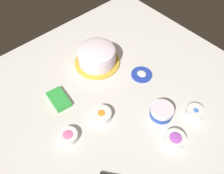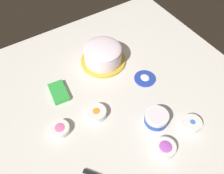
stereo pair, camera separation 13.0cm
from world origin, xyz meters
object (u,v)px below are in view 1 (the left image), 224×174
(sprinkle_bowl_blue, at_px, (195,112))
(sprinkle_bowl_pink, at_px, (68,136))
(frosting_tub_lid, at_px, (142,75))
(sprinkle_bowl_rainbow, at_px, (175,139))
(candy_box_lower, at_px, (59,99))
(sprinkle_bowl_orange, at_px, (102,115))
(frosting_tub, at_px, (161,112))
(frosted_cake, at_px, (97,56))

(sprinkle_bowl_blue, bearing_deg, sprinkle_bowl_pink, -120.09)
(sprinkle_bowl_pink, relative_size, sprinkle_bowl_blue, 0.98)
(frosting_tub_lid, bearing_deg, sprinkle_bowl_rainbow, -24.97)
(sprinkle_bowl_pink, bearing_deg, candy_box_lower, 157.47)
(candy_box_lower, bearing_deg, sprinkle_bowl_blue, 48.10)
(sprinkle_bowl_rainbow, bearing_deg, candy_box_lower, -153.86)
(sprinkle_bowl_orange, distance_m, sprinkle_bowl_blue, 0.47)
(frosting_tub, bearing_deg, candy_box_lower, -142.23)
(frosting_tub, distance_m, sprinkle_bowl_pink, 0.46)
(frosting_tub_lid, bearing_deg, frosted_cake, -152.04)
(sprinkle_bowl_rainbow, bearing_deg, sprinkle_bowl_pink, -133.72)
(frosting_tub, distance_m, candy_box_lower, 0.53)
(frosting_tub_lid, relative_size, sprinkle_bowl_orange, 1.20)
(frosting_tub, height_order, sprinkle_bowl_blue, frosting_tub)
(sprinkle_bowl_pink, height_order, sprinkle_bowl_orange, sprinkle_bowl_orange)
(frosted_cake, bearing_deg, sprinkle_bowl_rainbow, -4.70)
(frosting_tub, bearing_deg, sprinkle_bowl_orange, -130.88)
(frosting_tub, height_order, candy_box_lower, frosting_tub)
(sprinkle_bowl_orange, relative_size, sprinkle_bowl_blue, 1.08)
(sprinkle_bowl_rainbow, xyz_separation_m, sprinkle_bowl_blue, (-0.03, 0.19, 0.00))
(sprinkle_bowl_rainbow, xyz_separation_m, candy_box_lower, (-0.55, -0.27, -0.01))
(sprinkle_bowl_rainbow, relative_size, sprinkle_bowl_orange, 0.98)
(sprinkle_bowl_rainbow, xyz_separation_m, sprinkle_bowl_orange, (-0.33, -0.17, 0.00))
(frosted_cake, height_order, frosting_tub_lid, frosted_cake)
(frosted_cake, distance_m, frosting_tub_lid, 0.28)
(frosting_tub_lid, bearing_deg, sprinkle_bowl_blue, 1.34)
(sprinkle_bowl_pink, distance_m, sprinkle_bowl_blue, 0.63)
(frosted_cake, height_order, sprinkle_bowl_rainbow, frosted_cake)
(frosting_tub_lid, xyz_separation_m, candy_box_lower, (-0.17, -0.45, 0.01))
(frosted_cake, height_order, frosting_tub, frosted_cake)
(frosting_tub, distance_m, frosting_tub_lid, 0.28)
(frosting_tub, relative_size, frosting_tub_lid, 0.96)
(frosting_tub, relative_size, candy_box_lower, 0.82)
(frosted_cake, relative_size, sprinkle_bowl_blue, 2.86)
(frosting_tub_lid, distance_m, sprinkle_bowl_rainbow, 0.43)
(frosting_tub_lid, bearing_deg, frosting_tub, -26.52)
(frosted_cake, xyz_separation_m, frosting_tub, (0.50, 0.00, -0.02))
(sprinkle_bowl_pink, bearing_deg, sprinkle_bowl_rainbow, 46.28)
(candy_box_lower, bearing_deg, frosting_tub_lid, 76.69)
(sprinkle_bowl_orange, distance_m, candy_box_lower, 0.25)
(frosted_cake, bearing_deg, sprinkle_bowl_blue, 12.79)
(sprinkle_bowl_pink, distance_m, candy_box_lower, 0.23)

